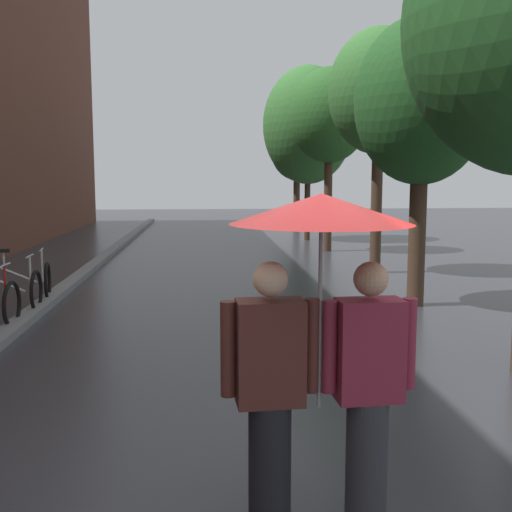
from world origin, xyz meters
TOP-DOWN VIEW (x-y plane):
  - kerb_strip at (-3.20, 10.00)m, footprint 0.30×36.00m
  - street_tree_1 at (3.15, 6.45)m, footprint 2.24×2.24m
  - street_tree_2 at (3.47, 10.11)m, footprint 2.29×2.29m
  - street_tree_3 at (3.22, 14.41)m, footprint 2.34×2.34m
  - street_tree_4 at (3.17, 17.80)m, footprint 3.16×3.16m
  - street_tree_5 at (3.45, 22.22)m, footprint 2.28×2.28m
  - parked_bicycle_4 at (-3.73, 6.41)m, footprint 1.10×0.73m
  - parked_bicycle_5 at (-3.77, 7.28)m, footprint 1.17×0.85m
  - couple_under_umbrella at (0.23, -0.14)m, footprint 1.20×1.09m

SIDE VIEW (x-z plane):
  - kerb_strip at x=-3.20m, z-range 0.00..0.12m
  - parked_bicycle_4 at x=-3.73m, z-range -0.10..0.86m
  - parked_bicycle_5 at x=-3.77m, z-range -0.10..0.86m
  - couple_under_umbrella at x=0.23m, z-range 0.33..2.43m
  - street_tree_1 at x=3.15m, z-range 1.00..5.86m
  - street_tree_5 at x=3.45m, z-range 1.02..5.88m
  - street_tree_3 at x=3.22m, z-range 1.29..6.70m
  - street_tree_4 at x=3.17m, z-range 0.98..7.05m
  - street_tree_2 at x=3.47m, z-range 1.32..6.85m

